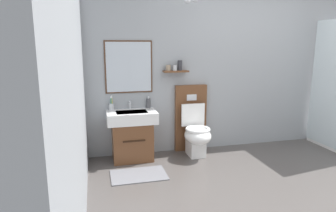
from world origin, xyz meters
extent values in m
cube|color=#4C4744|center=(0.00, 0.00, -0.05)|extent=(6.02, 4.73, 0.10)
cube|color=#999EA3|center=(0.00, 1.70, 1.31)|extent=(4.82, 0.12, 2.63)
cube|color=#4C301E|center=(-1.68, 1.64, 1.28)|extent=(0.66, 0.02, 0.72)
cube|color=silver|center=(-1.68, 1.63, 1.28)|extent=(0.62, 0.01, 0.68)
cube|color=brown|center=(-1.02, 1.56, 1.21)|extent=(0.36, 0.14, 0.02)
cylinder|color=gray|center=(-1.13, 1.57, 1.26)|extent=(0.07, 0.07, 0.08)
cylinder|color=silver|center=(-1.04, 1.55, 1.26)|extent=(0.06, 0.06, 0.08)
cylinder|color=#333338|center=(-0.96, 1.57, 1.29)|extent=(0.06, 0.06, 0.14)
sphere|color=silver|center=(-0.97, 1.21, 2.13)|extent=(0.08, 0.08, 0.08)
cube|color=#999EA3|center=(-2.35, 0.00, 1.31)|extent=(0.12, 3.53, 2.63)
cube|color=slate|center=(-1.68, 0.88, 0.01)|extent=(0.68, 0.44, 0.01)
cube|color=brown|center=(-1.68, 1.46, 0.27)|extent=(0.54, 0.43, 0.53)
cube|color=black|center=(-1.68, 1.23, 0.33)|extent=(0.30, 0.01, 0.02)
cube|color=white|center=(-1.68, 1.46, 0.61)|extent=(0.68, 0.46, 0.15)
cube|color=silver|center=(-1.68, 1.43, 0.67)|extent=(0.42, 0.25, 0.03)
cylinder|color=silver|center=(-1.68, 1.63, 0.74)|extent=(0.03, 0.03, 0.11)
cylinder|color=silver|center=(-1.68, 1.58, 0.79)|extent=(0.02, 0.11, 0.02)
cube|color=brown|center=(-0.77, 1.63, 0.50)|extent=(0.48, 0.10, 1.00)
cube|color=silver|center=(-0.77, 1.57, 0.82)|extent=(0.15, 0.01, 0.09)
cube|color=white|center=(-0.77, 1.36, 0.17)|extent=(0.22, 0.30, 0.34)
ellipsoid|color=white|center=(-0.77, 1.28, 0.32)|extent=(0.37, 0.46, 0.24)
torus|color=white|center=(-0.77, 1.28, 0.42)|extent=(0.35, 0.35, 0.04)
cube|color=white|center=(-0.77, 1.50, 0.57)|extent=(0.35, 0.03, 0.33)
cylinder|color=silver|center=(-1.94, 1.60, 0.73)|extent=(0.07, 0.07, 0.09)
cylinder|color=yellow|center=(-1.93, 1.61, 0.79)|extent=(0.02, 0.01, 0.17)
cube|color=white|center=(-1.93, 1.60, 0.87)|extent=(0.01, 0.02, 0.03)
cylinder|color=#2D84DB|center=(-1.94, 1.61, 0.79)|extent=(0.04, 0.03, 0.17)
cube|color=white|center=(-1.93, 1.63, 0.88)|extent=(0.02, 0.02, 0.03)
cylinder|color=#33B266|center=(-1.94, 1.59, 0.79)|extent=(0.01, 0.03, 0.16)
cube|color=white|center=(-1.94, 1.60, 0.87)|extent=(0.01, 0.02, 0.03)
cylinder|color=#4C4C51|center=(-1.41, 1.61, 0.76)|extent=(0.06, 0.06, 0.14)
cylinder|color=silver|center=(-1.41, 1.61, 0.84)|extent=(0.02, 0.02, 0.04)
cube|color=silver|center=(1.30, 1.09, 1.00)|extent=(0.02, 0.99, 1.90)
camera|label=1|loc=(-2.16, -2.53, 1.58)|focal=31.89mm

